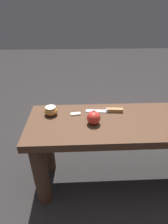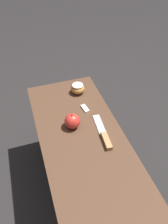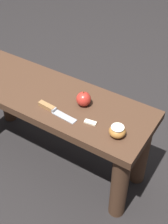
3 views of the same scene
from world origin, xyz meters
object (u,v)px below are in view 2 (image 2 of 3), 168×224
at_px(apple_whole, 72,121).
at_px(wooden_bench, 90,173).
at_px(apple_cut, 78,89).
at_px(knife, 104,136).

bearing_deg(apple_whole, wooden_bench, -172.87).
distance_m(apple_whole, apple_cut, 0.24).
xyz_separation_m(knife, apple_cut, (0.32, 0.02, 0.02)).
bearing_deg(apple_whole, apple_cut, -22.61).
relative_size(wooden_bench, knife, 4.97).
relative_size(wooden_bench, apple_whole, 13.38).
height_order(wooden_bench, knife, knife).
xyz_separation_m(wooden_bench, apple_whole, (0.18, 0.02, 0.15)).
bearing_deg(apple_whole, knife, -132.50).
xyz_separation_m(wooden_bench, apple_cut, (0.40, -0.07, 0.14)).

